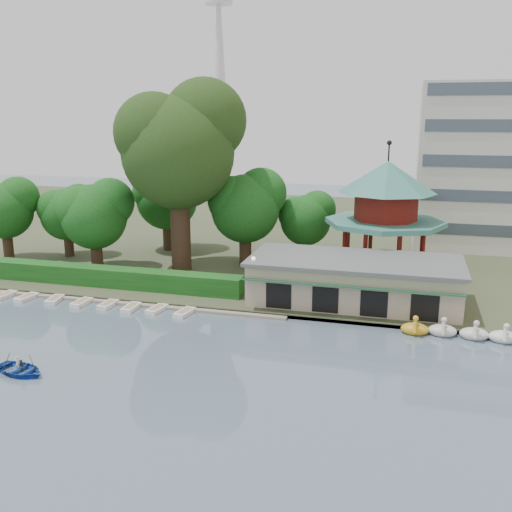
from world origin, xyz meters
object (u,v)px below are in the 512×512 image
at_px(pavilion, 386,207).
at_px(big_tree, 180,142).
at_px(boathouse, 354,280).
at_px(rowboat_with_passengers, 20,366).
at_px(dock, 107,300).

height_order(pavilion, big_tree, big_tree).
bearing_deg(pavilion, boathouse, -101.28).
height_order(boathouse, rowboat_with_passengers, boathouse).
distance_m(boathouse, pavilion, 11.43).
relative_size(pavilion, rowboat_with_passengers, 2.30).
distance_m(pavilion, big_tree, 22.12).
bearing_deg(boathouse, big_tree, 161.75).
height_order(big_tree, rowboat_with_passengers, big_tree).
xyz_separation_m(dock, big_tree, (3.16, 10.99, 13.73)).
relative_size(boathouse, pavilion, 1.38).
height_order(boathouse, pavilion, pavilion).
relative_size(dock, big_tree, 1.70).
relative_size(big_tree, rowboat_with_passengers, 3.41).
distance_m(pavilion, rowboat_with_passengers, 37.63).
height_order(pavilion, rowboat_with_passengers, pavilion).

